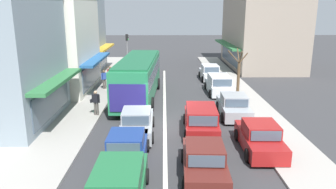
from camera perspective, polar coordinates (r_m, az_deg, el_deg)
name	(u,v)px	position (r m, az deg, el deg)	size (l,w,h in m)	color
ground_plane	(165,125)	(19.97, -0.56, -5.33)	(140.00, 140.00, 0.00)	#353538
lane_centre_line	(165,106)	(23.76, -0.59, -2.01)	(0.20, 28.00, 0.01)	silver
sidewalk_left	(78,98)	(26.54, -15.45, -0.61)	(5.20, 44.00, 0.14)	#A39E96
kerb_right	(243,98)	(26.42, 12.97, -0.55)	(2.80, 44.00, 0.12)	#A39E96
shopfront_mid_block	(42,44)	(29.52, -21.03, 8.28)	(9.00, 8.37, 8.07)	silver
shopfront_far_end	(70,33)	(37.55, -16.66, 10.18)	(7.39, 8.17, 8.56)	#84939E
building_right_far	(261,28)	(40.95, 15.93, 11.03)	(8.14, 12.63, 9.23)	gray
city_bus	(139,76)	(25.23, -5.14, 3.31)	(3.14, 10.97, 3.23)	#237A4C
sedan_queue_gap_filler	(204,162)	(14.01, 6.33, -11.56)	(2.04, 4.27, 1.47)	#561E19
wagon_adjacent_lane_trail	(119,186)	(12.21, -8.51, -15.41)	(1.97, 4.52, 1.58)	#1E6638
sedan_behind_bus_mid	(137,123)	(18.37, -5.43, -5.02)	(1.95, 4.23, 1.47)	#9EA3A8
wagon_queue_far_back	(201,120)	(18.62, 5.76, -4.48)	(2.09, 4.58, 1.58)	maroon
sedan_behind_bus_near	(127,150)	(15.11, -7.22, -9.55)	(1.93, 4.22, 1.47)	navy
parked_sedan_kerb_front	(260,138)	(16.91, 15.68, -7.30)	(1.98, 4.24, 1.47)	maroon
parked_sedan_kerb_second	(234,106)	(21.83, 11.35, -2.03)	(2.00, 4.25, 1.47)	#9EA3A8
parked_wagon_kerb_third	(219,85)	(27.50, 8.84, 1.73)	(1.98, 4.52, 1.58)	silver
parked_hatchback_kerb_rear	(210,73)	(32.62, 7.27, 3.75)	(1.89, 3.74, 1.54)	silver
traffic_light_downstreet	(127,47)	(36.25, -7.14, 8.28)	(0.33, 0.24, 4.20)	gray
street_tree_right	(238,73)	(27.19, 12.16, 3.61)	(1.64, 1.81, 3.72)	brown
pedestrian_with_handbag_near	(96,101)	(21.60, -12.48, -1.16)	(0.66, 0.37, 1.63)	#4C4742
pedestrian_browsing_midblock	(104,78)	(28.63, -11.01, 2.80)	(0.57, 0.54, 1.63)	#4C4742
pedestrian_far_walker	(110,74)	(30.46, -10.05, 3.55)	(0.46, 0.40, 1.63)	#333338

